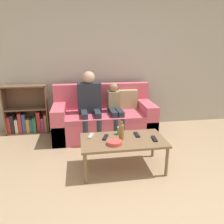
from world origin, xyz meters
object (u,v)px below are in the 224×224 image
object	(u,v)px
bookshelf	(28,116)
bottle	(121,132)
couch	(104,119)
person_adult	(90,100)
coffee_table	(123,142)
tv_remote_3	(91,136)
tv_remote_0	(154,139)
tv_remote_1	(105,137)
snack_bowl	(115,143)
tv_remote_2	(137,135)
cup_near	(120,131)
person_child	(115,108)

from	to	relation	value
bookshelf	bottle	bearing A→B (deg)	-46.34
couch	bookshelf	size ratio (longest dim) A/B	1.96
person_adult	coffee_table	bearing A→B (deg)	-73.59
tv_remote_3	tv_remote_0	bearing A→B (deg)	2.27
tv_remote_1	person_adult	bearing A→B (deg)	117.35
bookshelf	snack_bowl	xyz separation A→B (m)	(1.41, -1.72, 0.12)
snack_bowl	tv_remote_2	bearing A→B (deg)	32.98
couch	tv_remote_1	xyz separation A→B (m)	(-0.12, -1.14, 0.13)
tv_remote_1	tv_remote_2	world-z (taller)	same
tv_remote_0	tv_remote_1	size ratio (longest dim) A/B	0.98
bookshelf	coffee_table	bearing A→B (deg)	-45.83
cup_near	tv_remote_2	bearing A→B (deg)	-19.23
cup_near	bottle	distance (m)	0.19
person_child	snack_bowl	world-z (taller)	person_child
bookshelf	tv_remote_0	xyz separation A→B (m)	(1.95, -1.66, 0.11)
person_child	tv_remote_2	bearing A→B (deg)	-85.15
person_child	tv_remote_1	world-z (taller)	person_child
cup_near	tv_remote_3	distance (m)	0.41
person_adult	tv_remote_0	xyz separation A→B (m)	(0.77, -1.21, -0.26)
person_child	tv_remote_1	xyz separation A→B (m)	(-0.30, -1.00, -0.11)
coffee_table	person_adult	bearing A→B (deg)	107.84
tv_remote_0	bookshelf	bearing A→B (deg)	144.60
couch	person_child	distance (m)	0.34
tv_remote_1	person_child	bearing A→B (deg)	93.05
cup_near	person_child	bearing A→B (deg)	84.45
tv_remote_1	couch	bearing A→B (deg)	103.91
bottle	tv_remote_0	bearing A→B (deg)	-8.93
couch	tv_remote_0	world-z (taller)	couch
person_child	bottle	size ratio (longest dim) A/B	3.81
person_child	cup_near	distance (m)	0.91
coffee_table	bottle	size ratio (longest dim) A/B	4.32
person_adult	cup_near	size ratio (longest dim) A/B	11.04
cup_near	tv_remote_0	world-z (taller)	cup_near
bookshelf	tv_remote_3	size ratio (longest dim) A/B	5.22
coffee_table	person_adult	world-z (taller)	person_adult
cup_near	tv_remote_2	size ratio (longest dim) A/B	0.64
couch	snack_bowl	world-z (taller)	couch
bottle	cup_near	bearing A→B (deg)	85.55
tv_remote_0	person_child	bearing A→B (deg)	111.00
cup_near	tv_remote_1	world-z (taller)	cup_near
person_adult	tv_remote_3	distance (m)	1.02
snack_bowl	bookshelf	bearing A→B (deg)	129.31
person_adult	cup_near	world-z (taller)	person_adult
cup_near	bookshelf	bearing A→B (deg)	137.33
bottle	bookshelf	bearing A→B (deg)	133.66
tv_remote_0	bottle	size ratio (longest dim) A/B	0.67
tv_remote_3	bottle	distance (m)	0.43
tv_remote_1	bottle	world-z (taller)	bottle
person_child	tv_remote_2	size ratio (longest dim) A/B	5.77
cup_near	snack_bowl	xyz separation A→B (m)	(-0.12, -0.31, -0.03)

